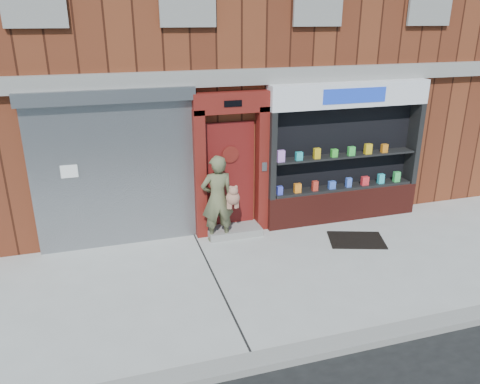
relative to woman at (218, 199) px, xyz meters
name	(u,v)px	position (x,y,z in m)	size (l,w,h in m)	color
ground	(300,268)	(1.11, -1.54, -0.89)	(80.00, 80.00, 0.00)	#9E9E99
curb	(364,340)	(1.11, -3.69, -0.83)	(60.00, 0.30, 0.12)	gray
building	(215,26)	(1.11, 4.45, 3.11)	(12.00, 8.16, 8.00)	#542213
shutter_bay	(114,161)	(-1.89, 0.39, 0.83)	(3.10, 0.30, 3.04)	gray
red_door_bay	(231,165)	(0.36, 0.32, 0.57)	(1.52, 0.58, 2.90)	#601510
pharmacy_bay	(344,159)	(2.86, 0.27, 0.48)	(3.50, 0.41, 3.00)	#551A14
woman	(218,199)	(0.00, 0.00, 0.00)	(0.72, 0.54, 1.77)	#5A5D3D
doormat	(356,240)	(2.64, -0.85, -0.87)	(1.08, 0.75, 0.03)	black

